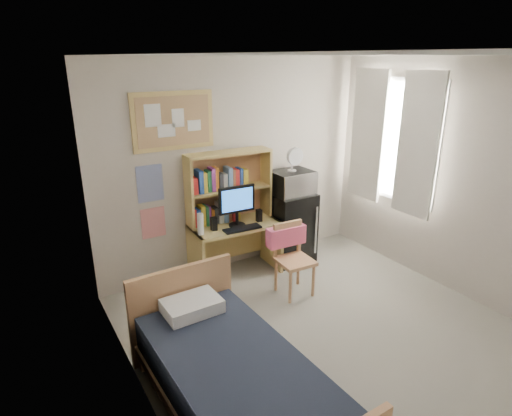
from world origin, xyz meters
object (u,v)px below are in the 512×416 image
desk (235,249)px  desk_chair (295,261)px  mini_fridge (289,227)px  microwave (292,182)px  desk_fan (292,160)px  bed (237,390)px  speaker_right (259,215)px  bulletin_board (173,121)px  monitor (237,207)px  speaker_left (214,224)px

desk → desk_chair: bearing=-62.6°
mini_fridge → microwave: size_ratio=1.81×
mini_fridge → desk_fan: desk_fan is taller
desk → bed: 2.29m
mini_fridge → desk_fan: 0.90m
mini_fridge → desk_fan: bearing=-90.0°
microwave → desk: bearing=178.4°
speaker_right → microwave: size_ratio=0.30×
bulletin_board → microwave: bearing=-11.9°
mini_fridge → speaker_right: bearing=-171.8°
bed → microwave: microwave is taller
speaker_right → monitor: bearing=180.0°
desk_fan → bulletin_board: bearing=167.4°
bulletin_board → speaker_left: 1.25m
monitor → microwave: size_ratio=0.94×
bed → microwave: (1.91, 1.99, 0.82)m
mini_fridge → speaker_right: 0.60m
desk_chair → bed: (-1.44, -1.24, -0.16)m
monitor → bed: bearing=-116.4°
bulletin_board → desk: 1.71m
bed → microwave: bearing=44.9°
speaker_left → desk: bearing=11.3°
bed → speaker_right: (1.39, 1.93, 0.49)m
desk_chair → microwave: 1.11m
bed → speaker_left: 2.17m
monitor → speaker_left: 0.34m
desk → bed: desk is taller
bulletin_board → microwave: bulletin_board is taller
bulletin_board → mini_fridge: bearing=-11.1°
mini_fridge → monitor: 0.94m
bed → desk_fan: desk_fan is taller
bed → microwave: 2.88m
desk → speaker_left: size_ratio=6.74×
speaker_left → desk_fan: desk_fan is taller
speaker_right → speaker_left: bearing=180.0°
speaker_right → mini_fridge: bearing=11.7°
desk_chair → monitor: 0.93m
desk → mini_fridge: bearing=3.3°
monitor → microwave: (0.82, 0.05, 0.16)m
desk_chair → monitor: monitor is taller
desk → desk_fan: desk_fan is taller
speaker_right → microwave: microwave is taller
mini_fridge → speaker_left: mini_fridge is taller
desk_chair → speaker_right: 0.77m
bulletin_board → desk: size_ratio=0.87×
monitor → speaker_left: monitor is taller
speaker_right → bulletin_board: bearing=160.9°
desk → speaker_left: 0.52m
monitor → speaker_right: 0.34m
desk_chair → desk_fan: 1.30m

